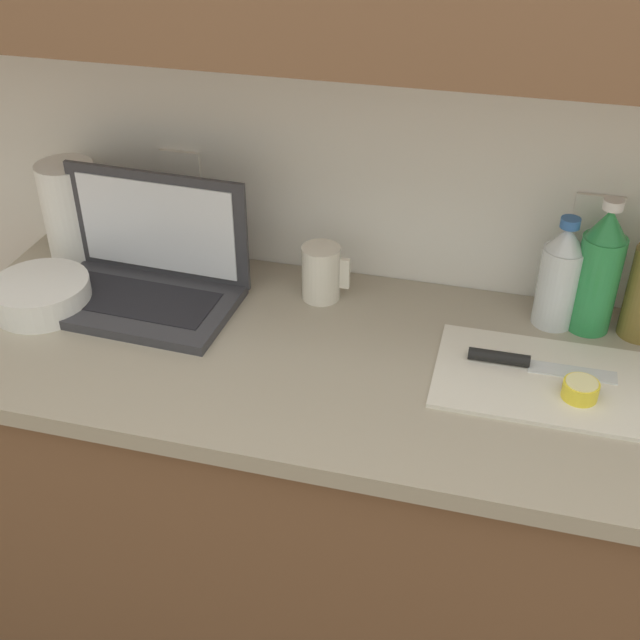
# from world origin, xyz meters

# --- Properties ---
(counter_unit) EXTENTS (2.13, 0.60, 0.91)m
(counter_unit) POSITION_xyz_m (0.02, 0.00, 0.46)
(counter_unit) COLOR brown
(counter_unit) RESTS_ON ground_plane
(laptop) EXTENTS (0.39, 0.25, 0.25)m
(laptop) POSITION_xyz_m (-0.71, 0.10, 0.97)
(laptop) COLOR #333338
(laptop) RESTS_ON counter_unit
(cutting_board) EXTENTS (0.40, 0.25, 0.01)m
(cutting_board) POSITION_xyz_m (0.09, 0.01, 0.91)
(cutting_board) COLOR silver
(cutting_board) RESTS_ON counter_unit
(knife) EXTENTS (0.26, 0.04, 0.02)m
(knife) POSITION_xyz_m (0.03, 0.04, 0.92)
(knife) COLOR silver
(knife) RESTS_ON cutting_board
(lemon_half_cut) EXTENTS (0.06, 0.06, 0.03)m
(lemon_half_cut) POSITION_xyz_m (0.14, -0.03, 0.93)
(lemon_half_cut) COLOR yellow
(lemon_half_cut) RESTS_ON cutting_board
(bottle_oil_tall) EXTENTS (0.08, 0.08, 0.27)m
(bottle_oil_tall) POSITION_xyz_m (0.16, 0.21, 1.03)
(bottle_oil_tall) COLOR #2D934C
(bottle_oil_tall) RESTS_ON counter_unit
(bottle_water_clear) EXTENTS (0.08, 0.08, 0.23)m
(bottle_water_clear) POSITION_xyz_m (0.09, 0.21, 1.01)
(bottle_water_clear) COLOR silver
(bottle_water_clear) RESTS_ON counter_unit
(measuring_cup) EXTENTS (0.10, 0.08, 0.11)m
(measuring_cup) POSITION_xyz_m (-0.37, 0.19, 0.96)
(measuring_cup) COLOR silver
(measuring_cup) RESTS_ON counter_unit
(bowl_white) EXTENTS (0.19, 0.19, 0.06)m
(bowl_white) POSITION_xyz_m (-0.90, 0.01, 0.94)
(bowl_white) COLOR white
(bowl_white) RESTS_ON counter_unit
(paper_towel_roll) EXTENTS (0.12, 0.12, 0.22)m
(paper_towel_roll) POSITION_xyz_m (-0.93, 0.21, 1.02)
(paper_towel_roll) COLOR white
(paper_towel_roll) RESTS_ON counter_unit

